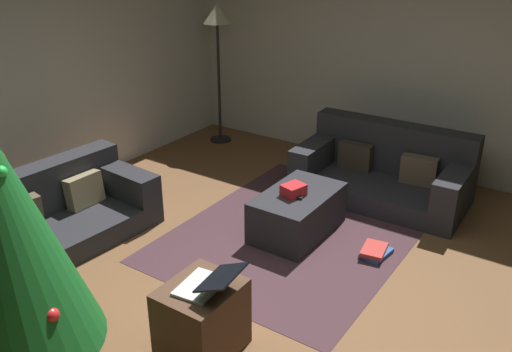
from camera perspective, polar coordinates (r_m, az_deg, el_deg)
ground_plane at (r=4.24m, az=2.67°, el=-13.66°), size 6.40×6.40×0.00m
rear_partition at (r=5.79m, az=-24.91°, el=9.04°), size 6.40×0.12×2.60m
corner_partition at (r=6.38m, az=18.19°, el=11.33°), size 0.12×6.40×2.60m
couch_left at (r=5.29m, az=-20.04°, el=-3.65°), size 1.68×0.97×0.66m
couch_right at (r=5.92m, az=13.24°, el=0.50°), size 0.94×1.76×0.75m
ottoman at (r=5.10m, az=4.34°, el=-3.83°), size 0.92×0.56×0.41m
gift_box at (r=4.94m, az=3.92°, el=-1.47°), size 0.23×0.21×0.11m
tv_remote at (r=4.91m, az=3.96°, el=-2.19°), size 0.09×0.17×0.02m
side_table at (r=3.74m, az=-5.65°, el=-14.64°), size 0.52×0.44×0.52m
laptop at (r=3.53m, az=-5.02°, el=-10.99°), size 0.37×0.43×0.18m
book_stack at (r=4.93m, az=12.31°, el=-7.70°), size 0.32×0.25×0.08m
corner_lamp at (r=7.05m, az=-4.05°, el=15.42°), size 0.36×0.36×1.78m
area_rug at (r=5.20m, az=4.27°, el=-5.79°), size 2.60×2.00×0.01m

